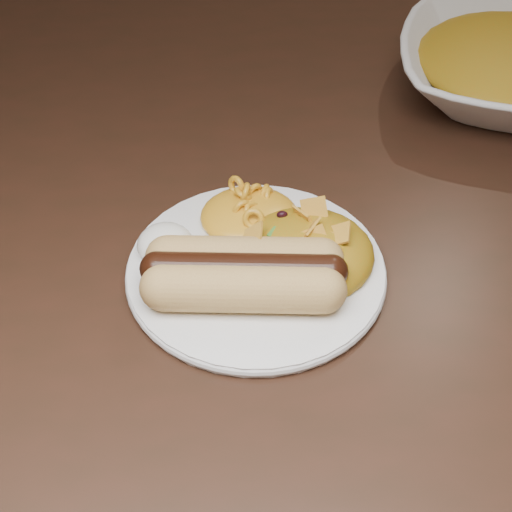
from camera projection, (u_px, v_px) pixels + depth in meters
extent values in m
cube|color=black|center=(132.00, 228.00, 0.64)|extent=(1.60, 0.90, 0.04)
cylinder|color=white|center=(256.00, 270.00, 0.57)|extent=(0.23, 0.23, 0.01)
cylinder|color=#E5C268|center=(246.00, 289.00, 0.52)|extent=(0.12, 0.05, 0.04)
cylinder|color=#E5C268|center=(242.00, 259.00, 0.54)|extent=(0.12, 0.05, 0.04)
cylinder|color=#401B0C|center=(244.00, 270.00, 0.53)|extent=(0.13, 0.04, 0.03)
ellipsoid|color=yellow|center=(249.00, 205.00, 0.59)|extent=(0.09, 0.09, 0.03)
ellipsoid|color=white|center=(165.00, 239.00, 0.57)|extent=(0.06, 0.06, 0.03)
ellipsoid|color=#C74900|center=(306.00, 247.00, 0.56)|extent=(0.11, 0.10, 0.04)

